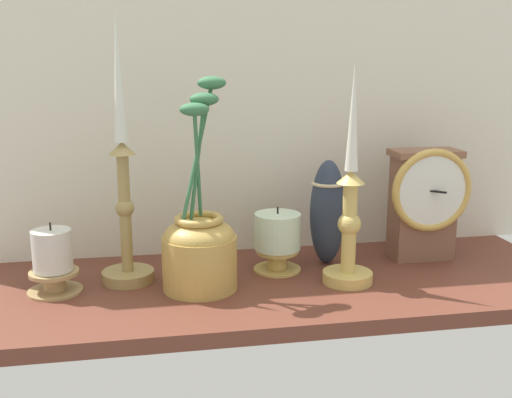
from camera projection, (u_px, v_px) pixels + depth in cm
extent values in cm
cube|color=brown|center=(279.00, 287.00, 102.93)|extent=(100.00, 36.00, 2.40)
cube|color=silver|center=(258.00, 77.00, 113.00)|extent=(120.00, 2.00, 65.00)
cube|color=brown|center=(422.00, 208.00, 112.20)|extent=(10.89, 5.97, 18.82)
cube|color=brown|center=(426.00, 153.00, 109.92)|extent=(12.20, 6.68, 1.20)
torus|color=gold|center=(432.00, 191.00, 108.07)|extent=(14.83, 1.35, 14.83)
cylinder|color=white|center=(432.00, 191.00, 107.97)|extent=(12.41, 0.40, 12.41)
cube|color=black|center=(433.00, 191.00, 107.68)|extent=(3.78, 3.74, 0.30)
cylinder|color=#9E864C|center=(128.00, 276.00, 102.06)|extent=(8.49, 8.49, 1.80)
cylinder|color=#9E864C|center=(125.00, 214.00, 99.65)|extent=(1.90, 1.90, 19.35)
sphere|color=#9E864C|center=(125.00, 208.00, 99.43)|extent=(3.04, 3.04, 3.04)
cone|color=#9E864C|center=(122.00, 148.00, 97.23)|extent=(4.30, 4.30, 2.00)
cone|color=silver|center=(118.00, 77.00, 94.74)|extent=(2.26, 2.26, 19.90)
cylinder|color=tan|center=(347.00, 277.00, 101.54)|extent=(8.18, 8.18, 1.80)
cylinder|color=tan|center=(349.00, 228.00, 99.65)|extent=(2.35, 2.35, 14.82)
sphere|color=tan|center=(349.00, 224.00, 99.48)|extent=(3.76, 3.76, 3.76)
cone|color=tan|center=(351.00, 177.00, 97.74)|extent=(4.55, 4.55, 2.00)
cone|color=silver|center=(353.00, 117.00, 95.59)|extent=(2.11, 2.11, 16.94)
cylinder|color=tan|center=(200.00, 263.00, 98.09)|extent=(11.87, 11.87, 8.65)
ellipsoid|color=tan|center=(199.00, 236.00, 97.11)|extent=(11.28, 11.28, 5.64)
torus|color=tan|center=(199.00, 219.00, 96.47)|extent=(7.71, 7.71, 1.18)
cylinder|color=#366F46|center=(198.00, 165.00, 94.52)|extent=(1.51, 4.11, 16.94)
ellipsoid|color=#366F46|center=(194.00, 109.00, 90.80)|extent=(4.40, 2.80, 2.00)
cylinder|color=#366F46|center=(198.00, 161.00, 94.36)|extent=(2.99, 0.70, 18.44)
ellipsoid|color=#366F46|center=(204.00, 99.00, 92.42)|extent=(4.40, 2.80, 2.00)
cylinder|color=#366F46|center=(197.00, 153.00, 94.10)|extent=(5.59, 3.40, 20.28)
ellipsoid|color=#366F46|center=(212.00, 83.00, 93.50)|extent=(4.40, 2.80, 2.00)
cylinder|color=tan|center=(55.00, 282.00, 97.20)|extent=(3.40, 3.40, 3.22)
cylinder|color=tan|center=(55.00, 289.00, 97.48)|extent=(8.49, 8.49, 0.80)
cylinder|color=tan|center=(54.00, 273.00, 96.84)|extent=(7.64, 7.64, 0.60)
cylinder|color=silver|center=(52.00, 250.00, 96.01)|extent=(6.10, 6.10, 6.50)
cylinder|color=black|center=(50.00, 226.00, 95.13)|extent=(0.30, 0.30, 1.20)
cylinder|color=tan|center=(277.00, 260.00, 107.03)|extent=(3.27, 3.27, 3.52)
cylinder|color=tan|center=(277.00, 268.00, 107.34)|extent=(8.17, 8.17, 0.80)
cylinder|color=tan|center=(277.00, 251.00, 106.63)|extent=(7.35, 7.35, 0.60)
cylinder|color=silver|center=(278.00, 231.00, 105.84)|extent=(7.92, 7.92, 6.20)
cylinder|color=black|center=(278.00, 210.00, 105.00)|extent=(0.30, 0.30, 1.20)
ellipsoid|color=#293344|center=(328.00, 212.00, 109.11)|extent=(6.22, 6.22, 18.73)
torus|color=#CCB78C|center=(328.00, 183.00, 107.92)|extent=(5.89, 5.89, 0.60)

